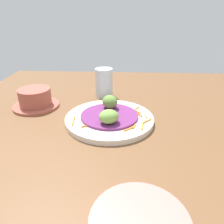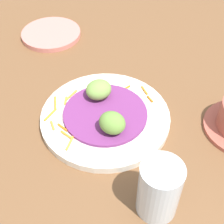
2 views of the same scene
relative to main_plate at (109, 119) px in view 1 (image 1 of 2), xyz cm
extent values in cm
cube|color=brown|center=(-4.27, 1.77, -1.74)|extent=(110.00, 110.00, 2.00)
cylinder|color=silver|center=(0.00, 0.00, 0.00)|extent=(24.80, 24.80, 1.48)
cylinder|color=#702D6B|center=(0.00, 0.00, 1.05)|extent=(16.09, 16.09, 0.62)
cylinder|color=orange|center=(-10.20, 2.44, 0.94)|extent=(2.81, 2.81, 0.40)
cylinder|color=orange|center=(-5.39, 6.85, 0.94)|extent=(2.85, 2.58, 0.40)
cylinder|color=orange|center=(-7.73, -5.36, 0.94)|extent=(2.00, 2.91, 0.40)
cylinder|color=orange|center=(5.97, 6.14, 0.94)|extent=(1.97, 1.23, 0.40)
cylinder|color=orange|center=(-8.40, -1.39, 0.94)|extent=(1.69, 2.24, 0.40)
cylinder|color=orange|center=(-7.99, -3.35, 0.94)|extent=(1.94, 2.44, 0.40)
cylinder|color=orange|center=(-8.86, 5.42, 0.94)|extent=(0.81, 3.48, 0.40)
cylinder|color=orange|center=(-6.77, 5.51, 0.94)|extent=(0.98, 2.14, 0.40)
cylinder|color=orange|center=(9.64, 1.91, 0.94)|extent=(0.82, 1.86, 0.40)
cylinder|color=orange|center=(9.38, 4.49, 0.94)|extent=(0.69, 2.56, 0.40)
cylinder|color=orange|center=(-10.14, -0.45, 0.94)|extent=(0.61, 2.22, 0.40)
ellipsoid|color=olive|center=(0.16, -4.66, 3.33)|extent=(6.44, 6.49, 3.94)
ellipsoid|color=#759E47|center=(-0.16, 4.66, 3.14)|extent=(6.56, 6.29, 3.56)
cylinder|color=tan|center=(-6.48, 32.16, -0.14)|extent=(15.02, 15.02, 1.20)
cylinder|color=#A85142|center=(24.46, -8.81, -0.34)|extent=(14.58, 14.58, 0.80)
cylinder|color=#A85142|center=(24.46, -8.81, 2.73)|extent=(10.08, 10.08, 5.35)
cylinder|color=silver|center=(3.23, -19.77, 4.32)|extent=(6.28, 6.28, 10.12)
camera|label=1|loc=(-3.58, 53.41, 27.86)|focal=34.24mm
camera|label=2|loc=(-9.51, -41.84, 45.66)|focal=52.12mm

